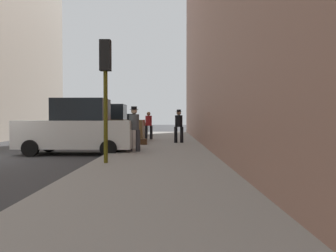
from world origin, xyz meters
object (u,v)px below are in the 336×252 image
Objects in this scene: parked_dark_green_sedan at (121,126)px; parked_white_van at (78,129)px; pedestrian_with_fedora at (179,124)px; duffel_bag at (144,142)px; fire_hydrant at (128,139)px; pedestrian_with_beanie at (134,126)px; parked_bronze_suv at (104,126)px; traffic_light at (106,74)px; pedestrian_in_red_jacket at (149,124)px.

parked_white_van is at bearing -90.00° from parked_dark_green_sedan.
pedestrian_with_fedora is 2.31m from duffel_bag.
pedestrian_with_beanie is at bearing -75.98° from fire_hydrant.
duffel_bag is at bearing 64.42° from fire_hydrant.
fire_hydrant is 1.60× the size of duffel_bag.
traffic_light is (1.85, -9.07, 1.73)m from parked_bronze_suv.
pedestrian_in_red_jacket is at bearing 34.15° from parked_bronze_suv.
parked_bronze_suv is at bearing 112.02° from pedestrian_with_beanie.
pedestrian_in_red_jacket is 0.96× the size of pedestrian_with_beanie.
fire_hydrant is (1.80, 1.76, -0.54)m from parked_white_van.
parked_white_van reaches higher than pedestrian_in_red_jacket.
pedestrian_with_beanie is at bearing -8.10° from parked_white_van.
parked_dark_green_sedan is at bearing 100.19° from fire_hydrant.
parked_dark_green_sedan is 2.36× the size of pedestrian_with_beanie.
traffic_light is 2.03× the size of pedestrian_with_fedora.
parked_white_van is 6.01m from pedestrian_with_fedora.
traffic_light is 10.86m from pedestrian_in_red_jacket.
parked_bronze_suv is 2.69× the size of pedestrian_in_red_jacket.
duffel_bag is (2.43, 3.08, -0.74)m from parked_white_van.
pedestrian_with_fedora is at bearing 33.69° from duffel_bag.
pedestrian_with_beanie is at bearing -91.81° from duffel_bag.
duffel_bag is at bearing -74.41° from parked_dark_green_sedan.
pedestrian_in_red_jacket is at bearing 83.34° from fire_hydrant.
traffic_light is at bearing -93.04° from pedestrian_in_red_jacket.
pedestrian_in_red_jacket reaches higher than duffel_bag.
pedestrian_in_red_jacket is at bearing -62.90° from parked_dark_green_sedan.
parked_dark_green_sedan is at bearing 100.86° from pedestrian_with_beanie.
duffel_bag is (0.01, -3.99, -0.81)m from pedestrian_in_red_jacket.
pedestrian_in_red_jacket is (2.42, 7.06, 0.07)m from parked_white_van.
pedestrian_with_beanie is at bearing -79.14° from parked_dark_green_sedan.
traffic_light reaches higher than parked_bronze_suv.
fire_hydrant is 0.20× the size of traffic_light.
fire_hydrant is at bearing -79.81° from parked_dark_green_sedan.
pedestrian_with_fedora is (1.90, 4.60, 0.00)m from pedestrian_with_beanie.
pedestrian_in_red_jacket is (2.42, -4.73, 0.26)m from parked_dark_green_sedan.
parked_bronze_suv is at bearing -90.00° from parked_dark_green_sedan.
traffic_light is 8.43m from pedestrian_with_fedora.
parked_dark_green_sedan is 12.35m from pedestrian_with_beanie.
duffel_bag is at bearing -146.31° from pedestrian_with_fedora.
pedestrian_in_red_jacket is (0.62, 5.30, 0.61)m from fire_hydrant.
traffic_light reaches higher than parked_white_van.
parked_dark_green_sedan is at bearing 119.29° from pedestrian_with_fedora.
parked_bronze_suv reaches higher than pedestrian_in_red_jacket.
traffic_light is at bearing -94.93° from duffel_bag.
parked_bronze_suv is at bearing -145.85° from pedestrian_in_red_jacket.
fire_hydrant is 0.40× the size of pedestrian_with_fedora.
pedestrian_in_red_jacket is 3.89× the size of duffel_bag.
pedestrian_with_beanie reaches higher than fire_hydrant.
pedestrian_in_red_jacket is at bearing 71.07° from parked_white_van.
fire_hydrant is at bearing 44.33° from parked_white_van.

